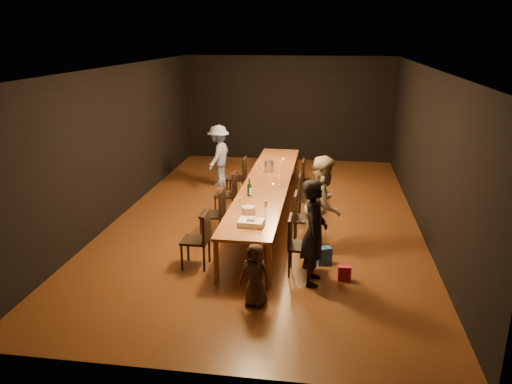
# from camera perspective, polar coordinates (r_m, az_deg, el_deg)

# --- Properties ---
(ground) EXTENTS (10.00, 10.00, 0.00)m
(ground) POSITION_cam_1_polar(r_m,az_deg,el_deg) (10.25, 1.22, -2.87)
(ground) COLOR #422310
(ground) RESTS_ON ground
(room_shell) EXTENTS (6.04, 10.04, 3.02)m
(room_shell) POSITION_cam_1_polar(r_m,az_deg,el_deg) (9.72, 1.30, 8.67)
(room_shell) COLOR black
(room_shell) RESTS_ON ground
(table) EXTENTS (0.90, 6.00, 0.75)m
(table) POSITION_cam_1_polar(r_m,az_deg,el_deg) (10.03, 1.25, 0.88)
(table) COLOR brown
(table) RESTS_ON ground
(chair_right_0) EXTENTS (0.42, 0.42, 0.93)m
(chair_right_0) POSITION_cam_1_polar(r_m,az_deg,el_deg) (7.79, 5.27, -6.12)
(chair_right_0) COLOR black
(chair_right_0) RESTS_ON ground
(chair_right_1) EXTENTS (0.42, 0.42, 0.93)m
(chair_right_1) POSITION_cam_1_polar(r_m,az_deg,el_deg) (8.90, 5.72, -3.03)
(chair_right_1) COLOR black
(chair_right_1) RESTS_ON ground
(chair_right_2) EXTENTS (0.42, 0.42, 0.93)m
(chair_right_2) POSITION_cam_1_polar(r_m,az_deg,el_deg) (10.03, 6.06, -0.62)
(chair_right_2) COLOR black
(chair_right_2) RESTS_ON ground
(chair_right_3) EXTENTS (0.42, 0.42, 0.93)m
(chair_right_3) POSITION_cam_1_polar(r_m,az_deg,el_deg) (11.18, 6.34, 1.30)
(chair_right_3) COLOR black
(chair_right_3) RESTS_ON ground
(chair_left_0) EXTENTS (0.42, 0.42, 0.93)m
(chair_left_0) POSITION_cam_1_polar(r_m,az_deg,el_deg) (8.04, -6.96, -5.40)
(chair_left_0) COLOR black
(chair_left_0) RESTS_ON ground
(chair_left_1) EXTENTS (0.42, 0.42, 0.93)m
(chair_left_1) POSITION_cam_1_polar(r_m,az_deg,el_deg) (9.12, -5.01, -2.48)
(chair_left_1) COLOR black
(chair_left_1) RESTS_ON ground
(chair_left_2) EXTENTS (0.42, 0.42, 0.93)m
(chair_left_2) POSITION_cam_1_polar(r_m,az_deg,el_deg) (10.23, -3.49, -0.19)
(chair_left_2) COLOR black
(chair_left_2) RESTS_ON ground
(chair_left_3) EXTENTS (0.42, 0.42, 0.93)m
(chair_left_3) POSITION_cam_1_polar(r_m,az_deg,el_deg) (11.36, -2.27, 1.65)
(chair_left_3) COLOR black
(chair_left_3) RESTS_ON ground
(woman_birthday) EXTENTS (0.40, 0.60, 1.62)m
(woman_birthday) POSITION_cam_1_polar(r_m,az_deg,el_deg) (7.40, 6.64, -4.62)
(woman_birthday) COLOR black
(woman_birthday) RESTS_ON ground
(woman_tan) EXTENTS (0.80, 0.94, 1.69)m
(woman_tan) POSITION_cam_1_polar(r_m,az_deg,el_deg) (8.46, 7.71, -1.50)
(woman_tan) COLOR tan
(woman_tan) RESTS_ON ground
(man_blue) EXTENTS (0.71, 1.04, 1.49)m
(man_blue) POSITION_cam_1_polar(r_m,az_deg,el_deg) (12.28, -4.30, 4.19)
(man_blue) COLOR #7F93C4
(man_blue) RESTS_ON ground
(child) EXTENTS (0.51, 0.40, 0.90)m
(child) POSITION_cam_1_polar(r_m,az_deg,el_deg) (6.91, -0.08, -9.44)
(child) COLOR #3B2821
(child) RESTS_ON ground
(gift_bag_red) EXTENTS (0.20, 0.11, 0.23)m
(gift_bag_red) POSITION_cam_1_polar(r_m,az_deg,el_deg) (7.81, 10.08, -9.13)
(gift_bag_red) COLOR red
(gift_bag_red) RESTS_ON ground
(gift_bag_blue) EXTENTS (0.27, 0.23, 0.29)m
(gift_bag_blue) POSITION_cam_1_polar(r_m,az_deg,el_deg) (8.27, 7.77, -7.21)
(gift_bag_blue) COLOR #275BAC
(gift_bag_blue) RESTS_ON ground
(birthday_cake) EXTENTS (0.41, 0.34, 0.09)m
(birthday_cake) POSITION_cam_1_polar(r_m,az_deg,el_deg) (7.76, -0.55, -3.51)
(birthday_cake) COLOR white
(birthday_cake) RESTS_ON table
(plate_stack) EXTENTS (0.25, 0.25, 0.12)m
(plate_stack) POSITION_cam_1_polar(r_m,az_deg,el_deg) (8.24, -0.88, -2.09)
(plate_stack) COLOR silver
(plate_stack) RESTS_ON table
(champagne_bottle) EXTENTS (0.10, 0.10, 0.33)m
(champagne_bottle) POSITION_cam_1_polar(r_m,az_deg,el_deg) (9.11, -0.76, 0.55)
(champagne_bottle) COLOR black
(champagne_bottle) RESTS_ON table
(ice_bucket) EXTENTS (0.23, 0.23, 0.22)m
(ice_bucket) POSITION_cam_1_polar(r_m,az_deg,el_deg) (10.83, 1.51, 3.04)
(ice_bucket) COLOR silver
(ice_bucket) RESTS_ON table
(wineglass_0) EXTENTS (0.06, 0.06, 0.21)m
(wineglass_0) POSITION_cam_1_polar(r_m,az_deg,el_deg) (8.45, -1.74, -1.29)
(wineglass_0) COLOR beige
(wineglass_0) RESTS_ON table
(wineglass_1) EXTENTS (0.06, 0.06, 0.21)m
(wineglass_1) POSITION_cam_1_polar(r_m,az_deg,el_deg) (8.29, 1.07, -1.67)
(wineglass_1) COLOR beige
(wineglass_1) RESTS_ON table
(wineglass_2) EXTENTS (0.06, 0.06, 0.21)m
(wineglass_2) POSITION_cam_1_polar(r_m,az_deg,el_deg) (8.93, -0.59, -0.24)
(wineglass_2) COLOR silver
(wineglass_2) RESTS_ON table
(wineglass_3) EXTENTS (0.06, 0.06, 0.21)m
(wineglass_3) POSITION_cam_1_polar(r_m,az_deg,el_deg) (9.78, 2.65, 1.36)
(wineglass_3) COLOR beige
(wineglass_3) RESTS_ON table
(wineglass_4) EXTENTS (0.06, 0.06, 0.21)m
(wineglass_4) POSITION_cam_1_polar(r_m,az_deg,el_deg) (10.60, 0.45, 2.67)
(wineglass_4) COLOR silver
(wineglass_4) RESTS_ON table
(wineglass_5) EXTENTS (0.06, 0.06, 0.21)m
(wineglass_5) POSITION_cam_1_polar(r_m,az_deg,el_deg) (10.89, 2.84, 3.06)
(wineglass_5) COLOR silver
(wineglass_5) RESTS_ON table
(tealight_near) EXTENTS (0.05, 0.05, 0.03)m
(tealight_near) POSITION_cam_1_polar(r_m,az_deg,el_deg) (7.76, 0.17, -3.74)
(tealight_near) COLOR #B2B7B2
(tealight_near) RESTS_ON table
(tealight_mid) EXTENTS (0.05, 0.05, 0.03)m
(tealight_mid) POSITION_cam_1_polar(r_m,az_deg,el_deg) (9.79, 1.97, 0.85)
(tealight_mid) COLOR #B2B7B2
(tealight_mid) RESTS_ON table
(tealight_far) EXTENTS (0.05, 0.05, 0.03)m
(tealight_far) POSITION_cam_1_polar(r_m,az_deg,el_deg) (11.78, 3.11, 3.75)
(tealight_far) COLOR #B2B7B2
(tealight_far) RESTS_ON table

